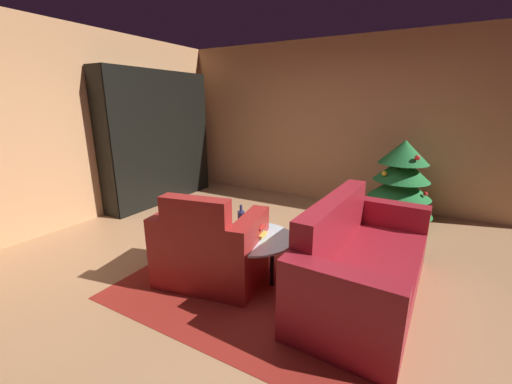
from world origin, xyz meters
TOP-DOWN VIEW (x-y plane):
  - ground_plane at (0.00, 0.00)m, footprint 6.88×6.88m
  - wall_back at (0.00, 2.77)m, footprint 5.85×0.06m
  - wall_left at (-2.89, 0.00)m, footprint 0.06×5.60m
  - area_rug at (0.17, -0.13)m, footprint 2.47×2.14m
  - bookshelf_unit at (-2.63, 1.45)m, footprint 0.38×2.11m
  - armchair_red at (-0.30, -0.41)m, footprint 1.06×0.87m
  - couch_red at (1.00, 0.06)m, footprint 0.89×1.88m
  - coffee_table at (0.04, -0.20)m, footprint 0.79×0.79m
  - book_stack_on_table at (0.06, -0.21)m, footprint 0.22×0.19m
  - bottle_on_table at (-0.15, -0.09)m, footprint 0.07×0.07m
  - decorated_tree at (1.09, 2.12)m, footprint 0.93×0.93m

SIDE VIEW (x-z plane):
  - ground_plane at x=0.00m, z-range 0.00..0.00m
  - area_rug at x=0.17m, z-range 0.00..0.01m
  - couch_red at x=1.00m, z-range -0.14..0.73m
  - armchair_red at x=-0.30m, z-range -0.13..0.77m
  - coffee_table at x=0.04m, z-range 0.19..0.63m
  - book_stack_on_table at x=0.06m, z-range 0.45..0.57m
  - bottle_on_table at x=-0.15m, z-range 0.42..0.67m
  - decorated_tree at x=1.09m, z-range 0.00..1.19m
  - bookshelf_unit at x=-2.63m, z-range -0.02..2.15m
  - wall_back at x=0.00m, z-range 0.00..2.67m
  - wall_left at x=-2.89m, z-range 0.00..2.67m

